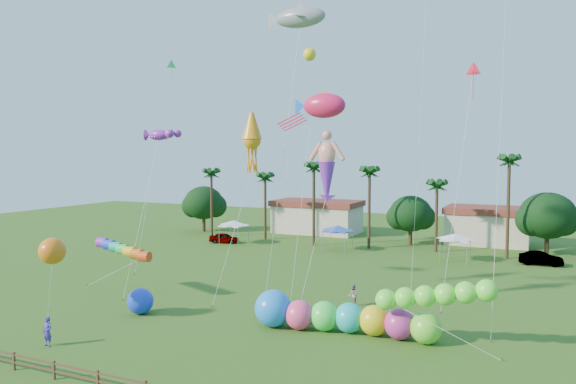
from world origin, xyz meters
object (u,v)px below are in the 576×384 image
at_px(spectator_b, 353,295).
at_px(car_b, 541,258).
at_px(car_a, 224,238).
at_px(spectator_a, 47,332).
at_px(blue_ball, 140,301).
at_px(caterpillar_inflatable, 337,317).

bearing_deg(spectator_b, car_b, 116.54).
xyz_separation_m(car_a, spectator_a, (11.05, -38.41, 0.25)).
distance_m(car_a, spectator_a, 39.97).
bearing_deg(blue_ball, spectator_a, -94.30).
bearing_deg(spectator_b, blue_ball, -92.00).
bearing_deg(car_a, spectator_a, -177.71).
height_order(car_a, caterpillar_inflatable, caterpillar_inflatable).
height_order(spectator_a, blue_ball, blue_ball).
distance_m(car_b, blue_ball, 41.58).
relative_size(spectator_b, blue_ball, 0.89).
height_order(car_a, spectator_b, spectator_b).
xyz_separation_m(car_b, caterpillar_inflatable, (-11.74, -30.08, 0.34)).
distance_m(spectator_a, spectator_b, 21.70).
bearing_deg(spectator_a, caterpillar_inflatable, 33.97).
bearing_deg(car_a, car_b, -101.31).
height_order(spectator_b, caterpillar_inflatable, caterpillar_inflatable).
xyz_separation_m(car_a, car_b, (37.99, 1.63, 0.06)).
distance_m(car_b, spectator_a, 48.25).
bearing_deg(spectator_a, car_a, 106.77).
xyz_separation_m(spectator_a, spectator_b, (14.06, 16.53, -0.05)).
relative_size(car_a, car_b, 0.89).
height_order(car_a, blue_ball, blue_ball).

